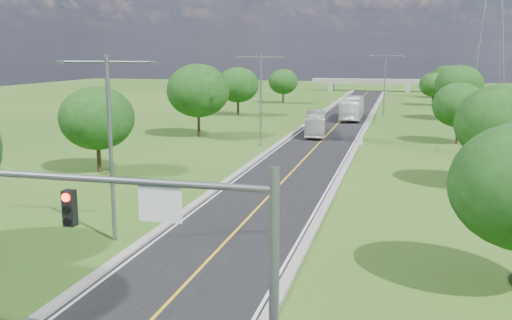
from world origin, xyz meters
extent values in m
plane|color=#274F16|center=(0.00, 60.00, 0.00)|extent=(260.00, 260.00, 0.00)
cube|color=black|center=(0.00, 66.00, 0.03)|extent=(8.00, 150.00, 0.06)
cube|color=gray|center=(-4.25, 66.00, 0.11)|extent=(0.50, 150.00, 0.22)
cube|color=gray|center=(4.25, 66.00, 0.11)|extent=(0.50, 150.00, 0.22)
cylinder|color=slate|center=(5.80, -1.00, 3.60)|extent=(0.28, 0.28, 7.20)
cylinder|color=slate|center=(1.60, -1.00, 6.60)|extent=(8.40, 0.20, 0.20)
cube|color=black|center=(-0.20, -1.00, 5.70)|extent=(0.35, 0.28, 1.05)
cylinder|color=#FF140C|center=(-0.20, -1.16, 6.05)|extent=(0.24, 0.06, 0.24)
cube|color=white|center=(2.60, -1.00, 6.00)|extent=(1.25, 0.06, 1.00)
cylinder|color=slate|center=(5.20, 38.00, 1.20)|extent=(0.08, 0.08, 2.40)
cube|color=white|center=(5.20, 37.97, 2.00)|extent=(0.55, 0.04, 0.70)
cube|color=gray|center=(-10.00, 140.00, 1.00)|extent=(1.20, 3.00, 2.00)
cube|color=gray|center=(10.00, 140.00, 1.00)|extent=(1.20, 3.00, 2.00)
cube|color=gray|center=(0.00, 140.00, 2.60)|extent=(30.00, 3.00, 1.20)
cylinder|color=slate|center=(-6.00, 12.00, 5.00)|extent=(0.22, 0.22, 10.00)
cylinder|color=slate|center=(-7.40, 12.00, 9.60)|extent=(2.80, 0.12, 0.12)
cylinder|color=slate|center=(-4.60, 12.00, 9.60)|extent=(2.80, 0.12, 0.12)
cube|color=slate|center=(-8.70, 12.00, 9.55)|extent=(0.50, 0.25, 0.18)
cube|color=slate|center=(-3.30, 12.00, 9.55)|extent=(0.50, 0.25, 0.18)
cylinder|color=slate|center=(-6.00, 45.00, 5.00)|extent=(0.22, 0.22, 10.00)
cylinder|color=slate|center=(-7.40, 45.00, 9.60)|extent=(2.80, 0.12, 0.12)
cylinder|color=slate|center=(-4.60, 45.00, 9.60)|extent=(2.80, 0.12, 0.12)
cube|color=slate|center=(-8.70, 45.00, 9.55)|extent=(0.50, 0.25, 0.18)
cube|color=slate|center=(-3.30, 45.00, 9.55)|extent=(0.50, 0.25, 0.18)
cylinder|color=slate|center=(6.00, 78.00, 5.00)|extent=(0.22, 0.22, 10.00)
cylinder|color=slate|center=(4.60, 78.00, 9.60)|extent=(2.80, 0.12, 0.12)
cylinder|color=slate|center=(7.40, 78.00, 9.60)|extent=(2.80, 0.12, 0.12)
cube|color=slate|center=(3.30, 78.00, 9.55)|extent=(0.50, 0.25, 0.18)
cube|color=slate|center=(8.70, 78.00, 9.55)|extent=(0.50, 0.25, 0.18)
cylinder|color=black|center=(-16.00, 28.00, 1.35)|extent=(0.36, 0.36, 2.70)
ellipsoid|color=#1A3A0F|center=(-16.00, 28.00, 4.65)|extent=(6.30, 6.30, 5.36)
cylinder|color=black|center=(-15.00, 50.00, 1.62)|extent=(0.36, 0.36, 3.24)
ellipsoid|color=#1A3A0F|center=(-15.00, 50.00, 5.58)|extent=(7.56, 7.56, 6.43)
cylinder|color=black|center=(-17.00, 74.00, 1.44)|extent=(0.36, 0.36, 2.88)
ellipsoid|color=#1A3A0F|center=(-17.00, 74.00, 4.96)|extent=(6.72, 6.72, 5.71)
cylinder|color=black|center=(-14.50, 98.00, 1.26)|extent=(0.36, 0.36, 2.52)
ellipsoid|color=#1A3A0F|center=(-14.50, 98.00, 4.34)|extent=(5.88, 5.88, 5.00)
cylinder|color=black|center=(16.00, 30.00, 1.44)|extent=(0.36, 0.36, 2.88)
ellipsoid|color=#1A3A0F|center=(16.00, 30.00, 4.96)|extent=(6.72, 6.72, 5.71)
cylinder|color=black|center=(15.00, 52.00, 1.26)|extent=(0.36, 0.36, 2.52)
ellipsoid|color=#1A3A0F|center=(15.00, 52.00, 4.34)|extent=(5.88, 5.88, 5.00)
cylinder|color=black|center=(17.00, 76.00, 1.53)|extent=(0.36, 0.36, 3.06)
ellipsoid|color=#1A3A0F|center=(17.00, 76.00, 5.27)|extent=(7.14, 7.14, 6.07)
cylinder|color=black|center=(14.50, 100.00, 1.17)|extent=(0.36, 0.36, 2.34)
ellipsoid|color=#1A3A0F|center=(14.50, 100.00, 4.03)|extent=(5.46, 5.46, 4.64)
cylinder|color=black|center=(18.00, 120.00, 1.35)|extent=(0.36, 0.36, 2.70)
ellipsoid|color=#1A3A0F|center=(18.00, 120.00, 4.65)|extent=(6.30, 6.30, 5.36)
imported|color=white|center=(1.46, 72.69, 1.76)|extent=(2.98, 12.21, 3.39)
imported|color=beige|center=(-1.45, 54.55, 1.45)|extent=(3.69, 10.21, 2.78)
camera|label=1|loc=(8.88, -14.91, 10.07)|focal=40.00mm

